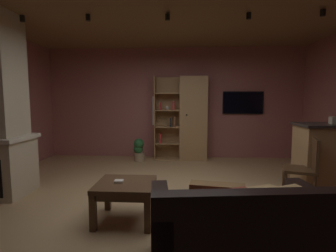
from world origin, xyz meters
The scene contains 17 objects.
floor centered at (0.00, 0.00, -0.01)m, with size 6.29×5.76×0.02m, color tan.
wall_back centered at (0.00, 2.91, 1.36)m, with size 6.41×0.06×2.72m, color #9E5B56.
ceiling centered at (0.00, 0.00, 2.73)m, with size 6.29×5.76×0.02m, color brown.
window_pane_back centered at (-0.21, 2.88, 1.17)m, with size 0.66×0.01×0.72m, color white.
bookshelf_cabinet centered at (0.39, 2.64, 0.99)m, with size 1.26×0.41×2.00m.
tissue_box centered at (2.52, 0.45, 1.15)m, with size 0.12×0.12×0.11m, color #BFB299.
leather_couch centered at (0.73, -1.51, 0.32)m, with size 1.59×1.04×0.84m.
coffee_table centered at (-0.45, -0.60, 0.38)m, with size 0.69×0.64×0.47m.
table_book_0 centered at (-0.53, -0.61, 0.49)m, with size 0.10×0.09×0.03m, color beige.
dining_chair centered at (1.98, 0.11, 0.53)m, with size 0.52×0.52×0.92m.
potted_floor_plant centered at (-0.81, 2.37, 0.28)m, with size 0.27×0.26×0.54m.
wall_mounted_tv centered at (1.69, 2.85, 1.37)m, with size 0.98×0.06×0.55m.
track_light_spot_0 centered at (-2.14, 0.24, 2.65)m, with size 0.07×0.07×0.09m, color black.
track_light_spot_1 centered at (-1.16, 0.25, 2.65)m, with size 0.07×0.07×0.09m, color black.
track_light_spot_2 centered at (0.00, 0.29, 2.65)m, with size 0.07×0.07×0.09m, color black.
track_light_spot_3 centered at (1.16, 0.31, 2.65)m, with size 0.07×0.07×0.09m, color black.
track_light_spot_4 centered at (2.15, 0.23, 2.65)m, with size 0.07×0.07×0.09m, color black.
Camera 1 is at (0.23, -3.57, 1.47)m, focal length 27.55 mm.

